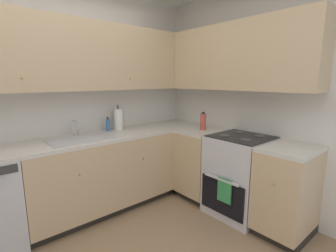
{
  "coord_description": "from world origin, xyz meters",
  "views": [
    {
      "loc": [
        -0.76,
        -1.37,
        1.54
      ],
      "look_at": [
        0.99,
        0.67,
        1.03
      ],
      "focal_mm": 26.18,
      "sensor_mm": 36.0,
      "label": 1
    }
  ],
  "objects_px": {
    "oven_range": "(240,175)",
    "soap_bottle": "(108,125)",
    "paper_towel_roll": "(118,119)",
    "oil_bottle": "(203,122)"
  },
  "relations": [
    {
      "from": "paper_towel_roll",
      "to": "oil_bottle",
      "type": "distance_m",
      "value": 1.08
    },
    {
      "from": "paper_towel_roll",
      "to": "soap_bottle",
      "type": "bearing_deg",
      "value": 171.74
    },
    {
      "from": "oven_range",
      "to": "soap_bottle",
      "type": "xyz_separation_m",
      "value": [
        -0.98,
        1.28,
        0.52
      ]
    },
    {
      "from": "oven_range",
      "to": "paper_towel_roll",
      "type": "relative_size",
      "value": 3.22
    },
    {
      "from": "oven_range",
      "to": "soap_bottle",
      "type": "bearing_deg",
      "value": 127.43
    },
    {
      "from": "soap_bottle",
      "to": "paper_towel_roll",
      "type": "xyz_separation_m",
      "value": [
        0.14,
        -0.02,
        0.06
      ]
    },
    {
      "from": "soap_bottle",
      "to": "oil_bottle",
      "type": "relative_size",
      "value": 0.78
    },
    {
      "from": "oven_range",
      "to": "paper_towel_roll",
      "type": "height_order",
      "value": "paper_towel_roll"
    },
    {
      "from": "soap_bottle",
      "to": "oil_bottle",
      "type": "xyz_separation_m",
      "value": [
        0.96,
        -0.72,
        0.03
      ]
    },
    {
      "from": "paper_towel_roll",
      "to": "oil_bottle",
      "type": "bearing_deg",
      "value": -40.37
    }
  ]
}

